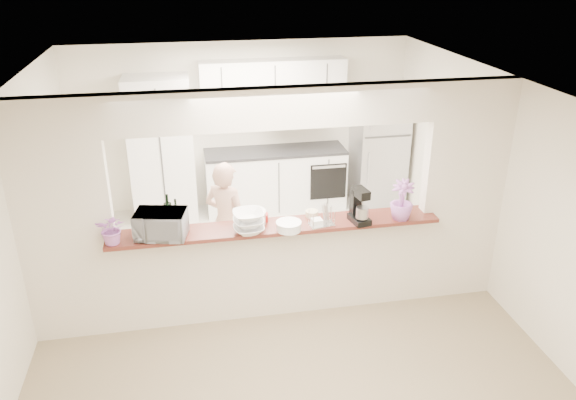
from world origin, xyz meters
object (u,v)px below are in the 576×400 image
object	(u,v)px
stand_mixer	(359,207)
person	(227,223)
toaster_oven	(161,225)
refrigerator	(378,150)

from	to	relation	value
stand_mixer	person	bearing A→B (deg)	144.22
toaster_oven	stand_mixer	world-z (taller)	stand_mixer
stand_mixer	person	size ratio (longest dim) A/B	0.25
toaster_oven	person	distance (m)	1.24
toaster_oven	person	xyz separation A→B (m)	(0.70, 0.90, -0.48)
refrigerator	stand_mixer	world-z (taller)	refrigerator
toaster_oven	refrigerator	bearing A→B (deg)	52.40
refrigerator	person	bearing A→B (deg)	-143.53
refrigerator	person	world-z (taller)	refrigerator
stand_mixer	refrigerator	bearing A→B (deg)	66.67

